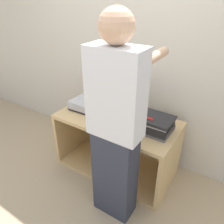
{
  "coord_description": "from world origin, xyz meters",
  "views": [
    {
      "loc": [
        0.99,
        -1.32,
        1.77
      ],
      "look_at": [
        0.0,
        0.22,
        0.76
      ],
      "focal_mm": 35.0,
      "sensor_mm": 36.0,
      "label": 1
    }
  ],
  "objects_px": {
    "laptop_stack_right": "(152,123)",
    "person": "(116,130)",
    "laptop_open": "(120,112)",
    "laptop_stack_left": "(88,105)"
  },
  "relations": [
    {
      "from": "laptop_open",
      "to": "person",
      "type": "height_order",
      "value": "person"
    },
    {
      "from": "laptop_stack_left",
      "to": "laptop_stack_right",
      "type": "relative_size",
      "value": 0.98
    },
    {
      "from": "laptop_open",
      "to": "laptop_stack_right",
      "type": "xyz_separation_m",
      "value": [
        0.38,
        -0.05,
        0.02
      ]
    },
    {
      "from": "laptop_stack_right",
      "to": "person",
      "type": "xyz_separation_m",
      "value": [
        -0.11,
        -0.47,
        0.15
      ]
    },
    {
      "from": "laptop_open",
      "to": "laptop_stack_left",
      "type": "xyz_separation_m",
      "value": [
        -0.38,
        -0.05,
        -0.01
      ]
    },
    {
      "from": "laptop_stack_right",
      "to": "laptop_stack_left",
      "type": "bearing_deg",
      "value": 179.84
    },
    {
      "from": "laptop_stack_right",
      "to": "person",
      "type": "height_order",
      "value": "person"
    },
    {
      "from": "laptop_stack_left",
      "to": "person",
      "type": "xyz_separation_m",
      "value": [
        0.65,
        -0.47,
        0.17
      ]
    },
    {
      "from": "laptop_open",
      "to": "laptop_stack_right",
      "type": "bearing_deg",
      "value": -7.57
    },
    {
      "from": "laptop_open",
      "to": "laptop_stack_right",
      "type": "height_order",
      "value": "laptop_open"
    }
  ]
}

